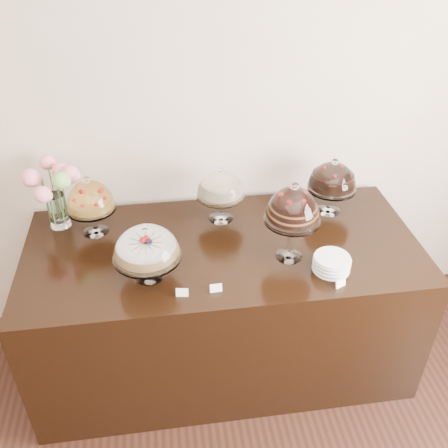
{
  "coord_description": "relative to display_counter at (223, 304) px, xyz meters",
  "views": [
    {
      "loc": [
        -0.13,
        0.26,
        2.59
      ],
      "look_at": [
        0.17,
        2.4,
        1.08
      ],
      "focal_mm": 40.0,
      "sensor_mm": 36.0,
      "label": 1
    }
  ],
  "objects": [
    {
      "name": "price_card_right",
      "position": [
        0.54,
        -0.42,
        0.47
      ],
      "size": [
        0.06,
        0.04,
        0.04
      ],
      "primitive_type": "cube",
      "rotation": [
        -0.21,
        0.0,
        0.42
      ],
      "color": "white",
      "rests_on": "display_counter"
    },
    {
      "name": "display_counter",
      "position": [
        0.0,
        0.0,
        0.0
      ],
      "size": [
        2.2,
        1.0,
        0.9
      ],
      "primitive_type": "cube",
      "color": "black",
      "rests_on": "ground"
    },
    {
      "name": "price_card_extra",
      "position": [
        -0.08,
        -0.37,
        0.47
      ],
      "size": [
        0.06,
        0.02,
        0.04
      ],
      "primitive_type": "cube",
      "rotation": [
        -0.21,
        0.0,
        0.04
      ],
      "color": "white",
      "rests_on": "display_counter"
    },
    {
      "name": "cake_stand_dark_choco",
      "position": [
        0.69,
        0.26,
        0.67
      ],
      "size": [
        0.29,
        0.29,
        0.36
      ],
      "color": "white",
      "rests_on": "display_counter"
    },
    {
      "name": "cake_stand_choco_layer",
      "position": [
        0.34,
        -0.14,
        0.76
      ],
      "size": [
        0.29,
        0.29,
        0.46
      ],
      "color": "white",
      "rests_on": "display_counter"
    },
    {
      "name": "wall_back",
      "position": [
        -0.17,
        0.55,
        1.05
      ],
      "size": [
        5.0,
        0.04,
        3.0
      ],
      "primitive_type": "cube",
      "color": "#C4B19E",
      "rests_on": "ground"
    },
    {
      "name": "cake_stand_fruit_tart",
      "position": [
        -0.71,
        0.24,
        0.67
      ],
      "size": [
        0.27,
        0.27,
        0.36
      ],
      "color": "white",
      "rests_on": "display_counter"
    },
    {
      "name": "cake_stand_cheesecake",
      "position": [
        0.03,
        0.27,
        0.67
      ],
      "size": [
        0.29,
        0.29,
        0.35
      ],
      "color": "white",
      "rests_on": "display_counter"
    },
    {
      "name": "price_card_left",
      "position": [
        -0.25,
        -0.38,
        0.47
      ],
      "size": [
        0.06,
        0.02,
        0.04
      ],
      "primitive_type": "cube",
      "rotation": [
        -0.21,
        0.0,
        -0.15
      ],
      "color": "white",
      "rests_on": "display_counter"
    },
    {
      "name": "plate_stack",
      "position": [
        0.53,
        -0.29,
        0.49
      ],
      "size": [
        0.19,
        0.19,
        0.08
      ],
      "color": "white",
      "rests_on": "display_counter"
    },
    {
      "name": "cake_stand_sugar_sponge",
      "position": [
        -0.41,
        -0.21,
        0.65
      ],
      "size": [
        0.34,
        0.34,
        0.33
      ],
      "color": "white",
      "rests_on": "display_counter"
    },
    {
      "name": "flower_vase",
      "position": [
        -0.92,
        0.32,
        0.71
      ],
      "size": [
        0.31,
        0.34,
        0.4
      ],
      "color": "white",
      "rests_on": "display_counter"
    }
  ]
}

